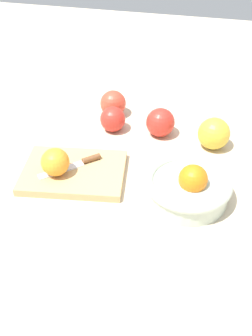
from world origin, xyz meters
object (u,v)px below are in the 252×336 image
(bowl, at_px, (188,187))
(apple_front_right, at_px, (113,103))
(cutting_board, at_px, (74,172))
(orange_on_board, at_px, (55,162))
(apple_front_right_2, at_px, (113,119))
(apple_front_left_2, at_px, (214,134))
(apple_front_left, at_px, (160,122))
(knife, at_px, (79,163))

(bowl, height_order, apple_front_right, bowl)
(cutting_board, bearing_deg, apple_front_right, -93.09)
(cutting_board, xyz_separation_m, orange_on_board, (0.03, 0.02, 0.04))
(bowl, bearing_deg, apple_front_right_2, -44.73)
(apple_front_right, xyz_separation_m, apple_front_left_2, (-0.29, 0.10, 0.00))
(apple_front_right_2, bearing_deg, apple_front_left, -176.30)
(orange_on_board, bearing_deg, apple_front_left_2, -146.98)
(orange_on_board, distance_m, apple_front_right, 0.32)
(apple_front_right, xyz_separation_m, apple_front_left, (-0.15, 0.07, 0.00))
(apple_front_right, relative_size, apple_front_left, 0.97)
(bowl, distance_m, apple_front_right, 0.40)
(bowl, distance_m, cutting_board, 0.27)
(orange_on_board, bearing_deg, apple_front_right, -98.60)
(cutting_board, height_order, apple_front_left_2, apple_front_left_2)
(apple_front_right, bearing_deg, orange_on_board, 81.40)
(apple_front_right, relative_size, apple_front_right_2, 1.08)
(bowl, relative_size, apple_front_right_2, 2.73)
(bowl, distance_m, orange_on_board, 0.30)
(apple_front_left, bearing_deg, knife, 51.99)
(bowl, relative_size, knife, 1.51)
(bowl, bearing_deg, apple_front_left_2, -100.56)
(apple_front_right, height_order, apple_front_right_2, apple_front_right)
(apple_front_left_2, bearing_deg, apple_front_right, -18.17)
(cutting_board, xyz_separation_m, apple_front_right, (-0.02, -0.29, 0.03))
(cutting_board, height_order, apple_front_right, apple_front_right)
(orange_on_board, relative_size, apple_front_left, 0.84)
(apple_front_right, bearing_deg, bowl, 129.24)
(knife, distance_m, apple_front_left, 0.26)
(bowl, height_order, apple_front_left_2, bowl)
(orange_on_board, distance_m, apple_front_left_2, 0.41)
(knife, bearing_deg, apple_front_right, -91.87)
(cutting_board, height_order, apple_front_right_2, apple_front_right_2)
(orange_on_board, relative_size, apple_front_left_2, 0.79)
(apple_front_right_2, bearing_deg, apple_front_left_2, 176.64)
(apple_front_right, height_order, apple_front_left_2, apple_front_left_2)
(cutting_board, bearing_deg, bowl, 176.67)
(apple_front_left, bearing_deg, cutting_board, 53.19)
(bowl, distance_m, apple_front_right_2, 0.33)
(cutting_board, xyz_separation_m, apple_front_left, (-0.17, -0.22, 0.03))
(orange_on_board, height_order, apple_front_right_2, orange_on_board)
(orange_on_board, xyz_separation_m, apple_front_right, (-0.05, -0.32, -0.01))
(orange_on_board, xyz_separation_m, knife, (-0.04, -0.04, -0.03))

